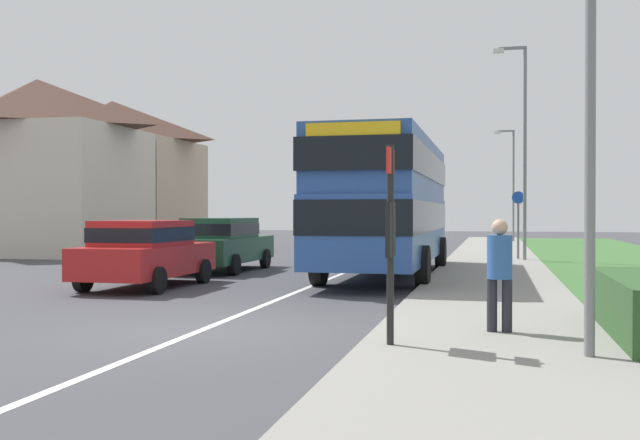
{
  "coord_description": "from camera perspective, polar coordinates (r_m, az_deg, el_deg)",
  "views": [
    {
      "loc": [
        4.25,
        -10.1,
        1.76
      ],
      "look_at": [
        0.55,
        5.33,
        1.6
      ],
      "focal_mm": 40.88,
      "sensor_mm": 36.0,
      "label": 1
    }
  ],
  "objects": [
    {
      "name": "street_lamp_far",
      "position": [
        43.52,
        14.75,
        3.25
      ],
      "size": [
        1.14,
        0.2,
        6.53
      ],
      "color": "slate",
      "rests_on": "ground_plane"
    },
    {
      "name": "street_lamp_mid",
      "position": [
        26.45,
        15.52,
        6.13
      ],
      "size": [
        1.14,
        0.2,
        7.55
      ],
      "color": "slate",
      "rests_on": "ground_plane"
    },
    {
      "name": "ground_plane",
      "position": [
        11.1,
        -9.34,
        -8.55
      ],
      "size": [
        120.0,
        120.0,
        0.0
      ],
      "primitive_type": "plane",
      "color": "#424247"
    },
    {
      "name": "cycle_route_sign",
      "position": [
        26.8,
        15.25,
        -0.16
      ],
      "size": [
        0.44,
        0.08,
        2.52
      ],
      "color": "slate",
      "rests_on": "ground_plane"
    },
    {
      "name": "parked_car_red",
      "position": [
        17.53,
        -13.52,
        -2.34
      ],
      "size": [
        1.98,
        4.12,
        1.58
      ],
      "color": "#B21E1E",
      "rests_on": "ground_plane"
    },
    {
      "name": "parked_car_dark_green",
      "position": [
        22.05,
        -7.64,
        -1.7
      ],
      "size": [
        1.93,
        4.58,
        1.6
      ],
      "color": "#19472D",
      "rests_on": "ground_plane"
    },
    {
      "name": "pedestrian_at_stop",
      "position": [
        10.31,
        13.88,
        -3.8
      ],
      "size": [
        0.34,
        0.34,
        1.67
      ],
      "color": "#23232D",
      "rests_on": "ground_plane"
    },
    {
      "name": "double_decker_bus",
      "position": [
        20.0,
        5.24,
        1.67
      ],
      "size": [
        2.8,
        9.99,
        3.7
      ],
      "color": "#284C93",
      "rests_on": "ground_plane"
    },
    {
      "name": "bus_stop_sign",
      "position": [
        9.08,
        5.53,
        -0.81
      ],
      "size": [
        0.09,
        0.52,
        2.6
      ],
      "color": "black",
      "rests_on": "ground_plane"
    },
    {
      "name": "pavement_near_side",
      "position": [
        16.19,
        13.28,
        -5.46
      ],
      "size": [
        3.2,
        68.0,
        0.12
      ],
      "primitive_type": "cube",
      "color": "gray",
      "rests_on": "ground_plane"
    },
    {
      "name": "house_terrace_far_side",
      "position": [
        35.69,
        -18.42,
        3.67
      ],
      "size": [
        7.89,
        12.25,
        7.41
      ],
      "color": "beige",
      "rests_on": "ground_plane"
    },
    {
      "name": "lane_marking_centre",
      "position": [
        18.68,
        0.26,
        -4.82
      ],
      "size": [
        0.14,
        60.0,
        0.01
      ],
      "primitive_type": "cube",
      "color": "silver",
      "rests_on": "ground_plane"
    }
  ]
}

